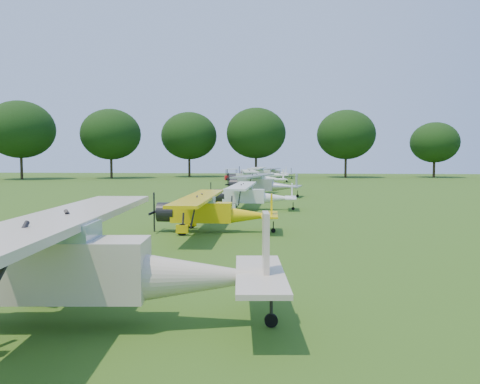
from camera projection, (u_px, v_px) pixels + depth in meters
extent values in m
plane|color=#365B16|center=(226.00, 209.00, 30.89)|extent=(160.00, 160.00, 0.00)
cylinder|color=#322113|center=(434.00, 167.00, 85.15)|extent=(0.44, 0.44, 3.70)
ellipsoid|color=black|center=(435.00, 142.00, 84.83)|extent=(8.63, 8.63, 7.34)
cylinder|color=#322113|center=(346.00, 165.00, 84.99)|extent=(0.44, 0.44, 4.51)
ellipsoid|color=black|center=(346.00, 135.00, 84.61)|extent=(10.52, 10.52, 8.94)
cylinder|color=#322113|center=(256.00, 164.00, 87.23)|extent=(0.44, 0.44, 4.74)
ellipsoid|color=black|center=(256.00, 133.00, 86.82)|extent=(11.05, 11.05, 9.39)
cylinder|color=#322113|center=(189.00, 165.00, 88.37)|extent=(0.44, 0.44, 4.49)
ellipsoid|color=black|center=(189.00, 136.00, 87.99)|extent=(10.47, 10.47, 8.90)
cylinder|color=#322113|center=(111.00, 166.00, 81.68)|extent=(0.44, 0.44, 4.44)
ellipsoid|color=black|center=(111.00, 134.00, 81.30)|extent=(10.36, 10.36, 8.80)
cylinder|color=#322113|center=(21.00, 165.00, 77.53)|extent=(0.44, 0.44, 4.77)
ellipsoid|color=black|center=(20.00, 129.00, 77.12)|extent=(11.14, 11.14, 9.47)
cube|color=beige|center=(56.00, 269.00, 9.11)|extent=(3.64, 1.43, 1.16)
cone|color=beige|center=(209.00, 277.00, 9.13)|extent=(3.19, 1.33, 1.00)
cube|color=#8CA5B2|center=(49.00, 238.00, 9.06)|extent=(1.87, 1.21, 0.61)
cube|color=beige|center=(49.00, 224.00, 9.04)|extent=(2.87, 11.85, 0.16)
cube|color=beige|center=(266.00, 249.00, 9.09)|extent=(0.18, 0.62, 1.44)
cube|color=beige|center=(260.00, 274.00, 9.12)|extent=(1.27, 3.19, 0.10)
cylinder|color=black|center=(41.00, 291.00, 10.54)|extent=(0.68, 0.25, 0.66)
cylinder|color=black|center=(271.00, 320.00, 9.19)|extent=(0.27, 0.12, 0.27)
cube|color=yellow|center=(202.00, 212.00, 21.17)|extent=(2.77, 0.92, 0.90)
cone|color=yellow|center=(252.00, 216.00, 21.02)|extent=(2.42, 0.86, 0.77)
cube|color=#8CA5B2|center=(200.00, 202.00, 21.14)|extent=(1.40, 0.84, 0.47)
cylinder|color=black|center=(166.00, 212.00, 21.28)|extent=(0.80, 0.92, 0.89)
cube|color=black|center=(154.00, 212.00, 21.32)|extent=(0.06, 0.10, 1.80)
cube|color=yellow|center=(200.00, 197.00, 21.13)|extent=(1.59, 9.11, 0.12)
cube|color=yellow|center=(272.00, 206.00, 20.94)|extent=(0.10, 0.47, 1.11)
cube|color=yellow|center=(270.00, 215.00, 20.97)|extent=(0.82, 2.42, 0.08)
cylinder|color=black|center=(182.00, 230.00, 20.20)|extent=(0.52, 0.16, 0.51)
cylinder|color=black|center=(191.00, 223.00, 22.33)|extent=(0.52, 0.16, 0.51)
cylinder|color=black|center=(273.00, 230.00, 21.01)|extent=(0.21, 0.08, 0.21)
cube|color=white|center=(244.00, 196.00, 30.66)|extent=(2.73, 0.82, 0.90)
cone|color=white|center=(279.00, 198.00, 30.44)|extent=(2.39, 0.78, 0.77)
cube|color=#8CA5B2|center=(242.00, 189.00, 30.63)|extent=(1.37, 0.79, 0.47)
cylinder|color=black|center=(219.00, 196.00, 30.82)|extent=(0.77, 0.89, 0.89)
cube|color=black|center=(211.00, 196.00, 30.88)|extent=(0.05, 0.10, 1.79)
cube|color=white|center=(242.00, 186.00, 30.62)|extent=(1.28, 9.04, 0.12)
cube|color=white|center=(292.00, 192.00, 30.32)|extent=(0.09, 0.47, 1.11)
cube|color=white|center=(291.00, 198.00, 30.36)|extent=(0.74, 2.39, 0.08)
cylinder|color=black|center=(231.00, 207.00, 29.71)|extent=(0.51, 0.14, 0.51)
cylinder|color=black|center=(235.00, 204.00, 31.83)|extent=(0.51, 0.14, 0.51)
cylinder|color=black|center=(293.00, 209.00, 30.39)|extent=(0.20, 0.07, 0.20)
cube|color=#BCBCC1|center=(256.00, 185.00, 41.76)|extent=(3.29, 1.47, 1.04)
cone|color=#BCBCC1|center=(285.00, 187.00, 41.04)|extent=(2.89, 1.35, 0.89)
cube|color=#8CA5B2|center=(255.00, 179.00, 41.75)|extent=(1.72, 1.17, 0.55)
cylinder|color=black|center=(236.00, 184.00, 42.28)|extent=(1.06, 1.17, 1.03)
cube|color=black|center=(229.00, 184.00, 42.45)|extent=(0.08, 0.13, 2.08)
cube|color=#BCBCC1|center=(255.00, 176.00, 41.73)|extent=(3.22, 10.60, 0.14)
cube|color=#BCBCC1|center=(297.00, 181.00, 40.73)|extent=(0.19, 0.55, 1.29)
cube|color=#BCBCC1|center=(295.00, 186.00, 40.79)|extent=(1.31, 2.88, 0.09)
cylinder|color=black|center=(243.00, 194.00, 40.84)|extent=(0.61, 0.26, 0.60)
cylinder|color=black|center=(251.00, 192.00, 43.22)|extent=(0.61, 0.26, 0.60)
cylinder|color=black|center=(298.00, 196.00, 40.80)|extent=(0.25, 0.12, 0.24)
cube|color=white|center=(250.00, 178.00, 54.35)|extent=(3.44, 1.45, 1.09)
cone|color=white|center=(274.00, 180.00, 54.46)|extent=(3.02, 1.34, 0.94)
cube|color=#8CA5B2|center=(249.00, 173.00, 54.31)|extent=(1.78, 1.18, 0.57)
cylinder|color=black|center=(233.00, 178.00, 54.28)|extent=(1.08, 1.20, 1.08)
cube|color=black|center=(227.00, 178.00, 54.26)|extent=(0.08, 0.13, 2.19)
cube|color=white|center=(249.00, 171.00, 54.29)|extent=(3.05, 11.14, 0.15)
cube|color=white|center=(283.00, 175.00, 54.46)|extent=(0.18, 0.58, 1.35)
cube|color=white|center=(282.00, 179.00, 54.49)|extent=(1.29, 3.01, 0.09)
cylinder|color=black|center=(244.00, 186.00, 53.08)|extent=(0.64, 0.25, 0.62)
cylinder|color=black|center=(243.00, 184.00, 55.67)|extent=(0.64, 0.25, 0.62)
cylinder|color=black|center=(284.00, 187.00, 54.56)|extent=(0.26, 0.12, 0.25)
cube|color=white|center=(258.00, 174.00, 68.15)|extent=(3.53, 1.15, 1.15)
cone|color=white|center=(278.00, 175.00, 67.76)|extent=(3.09, 1.08, 0.98)
cube|color=#8CA5B2|center=(257.00, 170.00, 68.13)|extent=(1.78, 1.06, 0.60)
cylinder|color=black|center=(244.00, 174.00, 68.44)|extent=(1.02, 1.17, 1.14)
cube|color=black|center=(239.00, 174.00, 68.54)|extent=(0.07, 0.13, 2.29)
cube|color=white|center=(257.00, 168.00, 68.11)|extent=(1.97, 11.62, 0.15)
cube|color=white|center=(286.00, 172.00, 67.57)|extent=(0.13, 0.60, 1.42)
cube|color=white|center=(285.00, 175.00, 67.62)|extent=(1.03, 3.09, 0.10)
cylinder|color=black|center=(251.00, 180.00, 66.98)|extent=(0.66, 0.20, 0.65)
cylinder|color=black|center=(253.00, 179.00, 69.68)|extent=(0.66, 0.20, 0.65)
cylinder|color=black|center=(287.00, 181.00, 67.65)|extent=(0.26, 0.10, 0.26)
cube|color=#BCBCC1|center=(272.00, 173.00, 80.85)|extent=(2.95, 1.32, 0.94)
cone|color=#BCBCC1|center=(286.00, 174.00, 80.20)|extent=(2.60, 1.21, 0.80)
cube|color=#8CA5B2|center=(272.00, 170.00, 80.84)|extent=(1.54, 1.05, 0.49)
cylinder|color=black|center=(263.00, 173.00, 81.31)|extent=(0.95, 1.05, 0.93)
cube|color=black|center=(260.00, 173.00, 81.47)|extent=(0.07, 0.11, 1.87)
cube|color=#BCBCC1|center=(272.00, 169.00, 80.82)|extent=(2.87, 9.53, 0.12)
cube|color=#BCBCC1|center=(291.00, 171.00, 79.93)|extent=(0.17, 0.50, 1.16)
cube|color=#BCBCC1|center=(291.00, 174.00, 79.98)|extent=(1.17, 2.59, 0.08)
cylinder|color=black|center=(267.00, 177.00, 80.02)|extent=(0.55, 0.23, 0.53)
cylinder|color=black|center=(270.00, 177.00, 82.16)|extent=(0.55, 0.23, 0.53)
cylinder|color=black|center=(292.00, 178.00, 79.99)|extent=(0.22, 0.11, 0.21)
cube|color=red|center=(231.00, 178.00, 73.84)|extent=(2.35, 1.69, 0.67)
cube|color=black|center=(230.00, 175.00, 73.77)|extent=(1.12, 1.25, 0.43)
cube|color=white|center=(231.00, 169.00, 73.75)|extent=(2.28, 1.75, 0.08)
cylinder|color=black|center=(227.00, 179.00, 73.15)|extent=(0.44, 0.24, 0.42)
cylinder|color=black|center=(226.00, 179.00, 74.32)|extent=(0.44, 0.24, 0.42)
cylinder|color=black|center=(237.00, 179.00, 73.39)|extent=(0.44, 0.24, 0.42)
cylinder|color=black|center=(235.00, 179.00, 74.57)|extent=(0.44, 0.24, 0.42)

